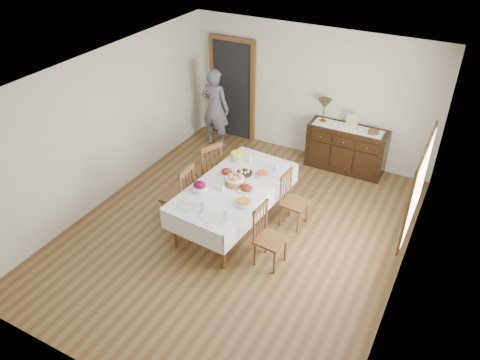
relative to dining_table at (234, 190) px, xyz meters
The scene contains 26 objects.
ground 0.72m from the dining_table, 49.24° to the right, with size 6.00×6.00×0.00m, color brown.
room_shell 0.99m from the dining_table, 89.51° to the left, with size 5.02×6.02×2.65m.
dining_table is the anchor object (origin of this frame).
chair_left_near 0.88m from the dining_table, 156.84° to the right, with size 0.46×0.46×1.07m.
chair_left_far 1.00m from the dining_table, 146.82° to the left, with size 0.59×0.59×1.07m.
chair_right_near 1.04m from the dining_table, 33.12° to the right, with size 0.44×0.44×0.98m.
chair_right_far 0.96m from the dining_table, 29.74° to the left, with size 0.43×0.43×0.95m.
sideboard 2.77m from the dining_table, 67.39° to the left, with size 1.49×0.54×0.89m.
person 2.80m from the dining_table, 126.61° to the left, with size 0.56×0.36×1.78m, color #5A5764.
bread_basket 0.17m from the dining_table, 84.31° to the left, with size 0.33×0.33×0.17m.
egg_basket 0.38m from the dining_table, 90.26° to the left, with size 0.25×0.25×0.10m.
ham_platter_a 0.37m from the dining_table, 138.12° to the left, with size 0.28×0.28×0.11m.
ham_platter_b 0.28m from the dining_table, ahead, with size 0.28×0.28×0.11m.
beet_bowl 0.57m from the dining_table, 134.75° to the right, with size 0.25×0.25×0.16m.
carrot_bowl 0.53m from the dining_table, 56.83° to the left, with size 0.22×0.22×0.08m.
pineapple_bowl 0.79m from the dining_table, 114.76° to the left, with size 0.23×0.23×0.14m.
casserole_dish 0.55m from the dining_table, 46.28° to the right, with size 0.26×0.26×0.08m.
butter_dish 0.28m from the dining_table, 122.79° to the right, with size 0.15×0.10×0.07m.
setting_left 0.82m from the dining_table, 106.87° to the right, with size 0.43×0.31×0.10m.
setting_right 0.86m from the dining_table, 78.49° to the right, with size 0.43×0.31×0.10m.
glass_far_a 0.76m from the dining_table, 96.91° to the left, with size 0.06×0.06×0.11m.
glass_far_b 0.83m from the dining_table, 60.55° to the left, with size 0.07×0.07×0.10m.
runner 2.75m from the dining_table, 67.50° to the left, with size 1.30×0.35×0.01m.
table_lamp 2.68m from the dining_table, 78.19° to the left, with size 0.26×0.26×0.46m.
picture_frame 2.77m from the dining_table, 66.40° to the left, with size 0.22×0.08×0.28m.
deco_bowl 2.95m from the dining_table, 59.02° to the left, with size 0.20×0.20×0.06m.
Camera 1 is at (2.81, -5.16, 4.83)m, focal length 35.00 mm.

